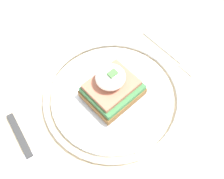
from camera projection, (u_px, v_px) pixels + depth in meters
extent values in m
cube|color=#C6B28E|center=(119.00, 108.00, 0.55)|extent=(1.05, 0.67, 0.03)
cylinder|color=#C6B28E|center=(154.00, 35.00, 1.13)|extent=(0.06, 0.06, 0.71)
cylinder|color=silver|center=(112.00, 97.00, 0.54)|extent=(0.23, 0.23, 0.01)
torus|color=white|center=(112.00, 96.00, 0.53)|extent=(0.27, 0.27, 0.01)
cube|color=brown|center=(112.00, 93.00, 0.52)|extent=(0.10, 0.08, 0.02)
cube|color=#38703D|center=(114.00, 88.00, 0.51)|extent=(0.09, 0.08, 0.01)
cube|color=#AD664C|center=(113.00, 84.00, 0.50)|extent=(0.09, 0.07, 0.01)
ellipsoid|color=white|center=(112.00, 76.00, 0.49)|extent=(0.05, 0.05, 0.03)
cube|color=#47843D|center=(112.00, 74.00, 0.47)|extent=(0.02, 0.01, 0.00)
cube|color=silver|center=(163.00, 47.00, 0.60)|extent=(0.01, 0.11, 0.00)
cube|color=silver|center=(189.00, 68.00, 0.58)|extent=(0.02, 0.04, 0.00)
cube|color=#2D2D2D|center=(20.00, 135.00, 0.50)|extent=(0.03, 0.09, 0.01)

